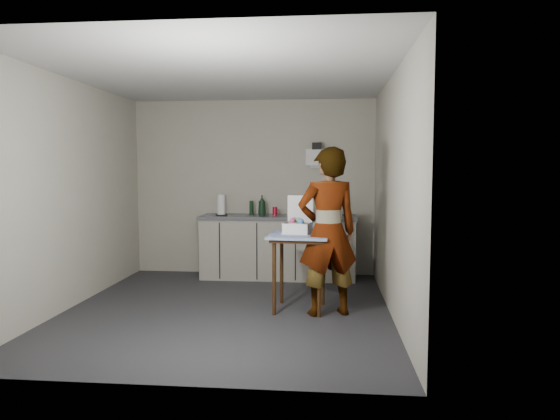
# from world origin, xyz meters

# --- Properties ---
(ground) EXTENTS (4.00, 4.00, 0.00)m
(ground) POSITION_xyz_m (0.00, 0.00, 0.00)
(ground) COLOR #2B2C31
(ground) RESTS_ON ground
(wall_back) EXTENTS (3.60, 0.02, 2.60)m
(wall_back) POSITION_xyz_m (0.00, 1.99, 1.30)
(wall_back) COLOR #BDB7A4
(wall_back) RESTS_ON ground
(wall_right) EXTENTS (0.02, 4.00, 2.60)m
(wall_right) POSITION_xyz_m (1.79, 0.00, 1.30)
(wall_right) COLOR #BDB7A4
(wall_right) RESTS_ON ground
(wall_left) EXTENTS (0.02, 4.00, 2.60)m
(wall_left) POSITION_xyz_m (-1.79, 0.00, 1.30)
(wall_left) COLOR #BDB7A4
(wall_left) RESTS_ON ground
(ceiling) EXTENTS (3.60, 4.00, 0.01)m
(ceiling) POSITION_xyz_m (0.00, 0.00, 2.60)
(ceiling) COLOR silver
(ceiling) RESTS_ON wall_back
(kitchen_counter) EXTENTS (2.24, 0.62, 0.91)m
(kitchen_counter) POSITION_xyz_m (0.40, 1.70, 0.43)
(kitchen_counter) COLOR black
(kitchen_counter) RESTS_ON ground
(wall_shelf) EXTENTS (0.42, 0.18, 0.37)m
(wall_shelf) POSITION_xyz_m (1.00, 1.92, 1.75)
(wall_shelf) COLOR white
(wall_shelf) RESTS_ON ground
(side_table) EXTENTS (0.71, 0.71, 0.86)m
(side_table) POSITION_xyz_m (0.80, 0.07, 0.75)
(side_table) COLOR #3E200E
(side_table) RESTS_ON ground
(standing_man) EXTENTS (0.76, 0.62, 1.81)m
(standing_man) POSITION_xyz_m (1.11, -0.08, 0.91)
(standing_man) COLOR #B2A593
(standing_man) RESTS_ON ground
(soap_bottle) EXTENTS (0.13, 0.13, 0.29)m
(soap_bottle) POSITION_xyz_m (0.17, 1.68, 1.06)
(soap_bottle) COLOR black
(soap_bottle) RESTS_ON kitchen_counter
(soda_can) EXTENTS (0.07, 0.07, 0.13)m
(soda_can) POSITION_xyz_m (0.36, 1.66, 0.97)
(soda_can) COLOR red
(soda_can) RESTS_ON kitchen_counter
(dark_bottle) EXTENTS (0.06, 0.06, 0.21)m
(dark_bottle) POSITION_xyz_m (0.01, 1.70, 1.02)
(dark_bottle) COLOR black
(dark_bottle) RESTS_ON kitchen_counter
(paper_towel) EXTENTS (0.17, 0.17, 0.30)m
(paper_towel) POSITION_xyz_m (-0.42, 1.64, 1.05)
(paper_towel) COLOR black
(paper_towel) RESTS_ON kitchen_counter
(dish_rack) EXTENTS (0.45, 0.34, 0.32)m
(dish_rack) POSITION_xyz_m (1.08, 1.73, 0.98)
(dish_rack) COLOR white
(dish_rack) RESTS_ON kitchen_counter
(bakery_box) EXTENTS (0.34, 0.35, 0.42)m
(bakery_box) POSITION_xyz_m (0.77, 0.16, 0.95)
(bakery_box) COLOR white
(bakery_box) RESTS_ON side_table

